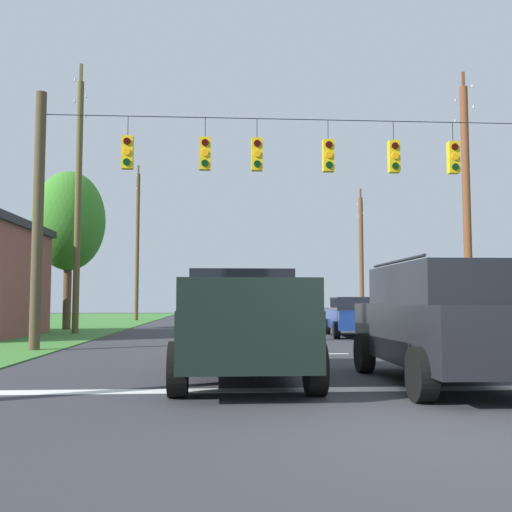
% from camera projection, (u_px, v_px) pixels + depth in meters
% --- Properties ---
extents(ground_plane, '(120.00, 120.00, 0.00)m').
position_uv_depth(ground_plane, '(424.00, 435.00, 5.95)').
color(ground_plane, '#333338').
extents(stop_bar_stripe, '(12.44, 0.45, 0.01)m').
position_uv_depth(stop_bar_stripe, '(355.00, 389.00, 9.02)').
color(stop_bar_stripe, white).
rests_on(stop_bar_stripe, ground).
extents(lane_dash_0, '(2.50, 0.15, 0.01)m').
position_uv_depth(lane_dash_0, '(301.00, 354.00, 14.99)').
color(lane_dash_0, white).
rests_on(lane_dash_0, ground).
extents(lane_dash_1, '(2.50, 0.15, 0.01)m').
position_uv_depth(lane_dash_1, '(273.00, 335.00, 22.86)').
color(lane_dash_1, white).
rests_on(lane_dash_1, ground).
extents(lane_dash_2, '(2.50, 0.15, 0.01)m').
position_uv_depth(lane_dash_2, '(260.00, 327.00, 30.58)').
color(lane_dash_2, white).
rests_on(lane_dash_2, ground).
extents(lane_dash_3, '(2.50, 0.15, 0.01)m').
position_uv_depth(lane_dash_3, '(256.00, 324.00, 33.46)').
color(lane_dash_3, white).
rests_on(lane_dash_3, ground).
extents(lane_dash_4, '(2.50, 0.15, 0.01)m').
position_uv_depth(lane_dash_4, '(249.00, 319.00, 42.31)').
color(lane_dash_4, white).
rests_on(lane_dash_4, ground).
extents(overhead_signal_span, '(14.60, 0.31, 7.33)m').
position_uv_depth(overhead_signal_span, '(292.00, 204.00, 16.69)').
color(overhead_signal_span, '#4E3F2C').
rests_on(overhead_signal_span, ground).
extents(pickup_truck, '(2.31, 5.41, 1.95)m').
position_uv_depth(pickup_truck, '(242.00, 324.00, 10.34)').
color(pickup_truck, black).
rests_on(pickup_truck, ground).
extents(suv_black, '(2.25, 4.82, 2.05)m').
position_uv_depth(suv_black, '(446.00, 320.00, 9.58)').
color(suv_black, black).
rests_on(suv_black, ground).
extents(distant_car_crossing_white, '(4.37, 2.16, 1.52)m').
position_uv_depth(distant_car_crossing_white, '(297.00, 312.00, 30.49)').
color(distant_car_crossing_white, silver).
rests_on(distant_car_crossing_white, ground).
extents(distant_car_oncoming, '(2.24, 4.41, 1.52)m').
position_uv_depth(distant_car_oncoming, '(354.00, 316.00, 22.37)').
color(distant_car_oncoming, navy).
rests_on(distant_car_oncoming, ground).
extents(distant_car_far_parked, '(4.44, 2.32, 1.52)m').
position_uv_depth(distant_car_far_parked, '(391.00, 311.00, 33.57)').
color(distant_car_far_parked, maroon).
rests_on(distant_car_far_parked, ground).
extents(utility_pole_mid_right, '(0.33, 1.93, 11.09)m').
position_uv_depth(utility_pole_mid_right, '(467.00, 203.00, 24.08)').
color(utility_pole_mid_right, brown).
rests_on(utility_pole_mid_right, ground).
extents(utility_pole_far_right, '(0.31, 1.76, 9.22)m').
position_uv_depth(utility_pole_far_right, '(361.00, 255.00, 40.11)').
color(utility_pole_far_right, brown).
rests_on(utility_pole_far_right, ground).
extents(utility_pole_mid_left, '(0.27, 1.98, 11.52)m').
position_uv_depth(utility_pole_mid_left, '(78.00, 197.00, 24.29)').
color(utility_pole_mid_left, brown).
rests_on(utility_pole_mid_left, ground).
extents(utility_pole_far_left, '(0.26, 1.70, 10.88)m').
position_uv_depth(utility_pole_far_left, '(137.00, 242.00, 40.13)').
color(utility_pole_far_left, brown).
rests_on(utility_pole_far_left, ground).
extents(tree_roadside_right, '(3.40, 3.40, 7.57)m').
position_uv_depth(tree_roadside_right, '(69.00, 221.00, 27.54)').
color(tree_roadside_right, brown).
rests_on(tree_roadside_right, ground).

